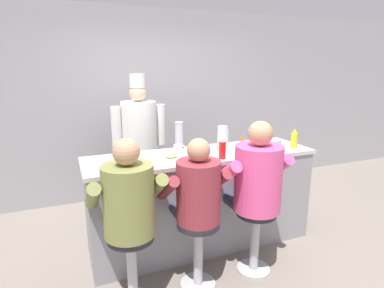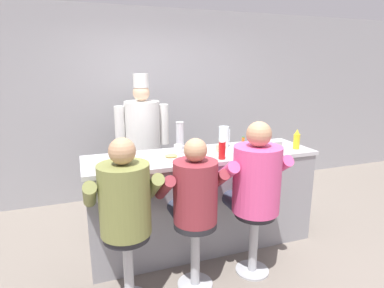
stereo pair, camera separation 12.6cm
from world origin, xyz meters
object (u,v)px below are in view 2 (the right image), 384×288
Objects in this scene: hot_sauce_bottle_orange at (243,144)px; mustard_bottle_yellow at (297,140)px; ketchup_bottle_red at (222,149)px; cup_stack_steel at (180,136)px; napkin_dispenser_chrome at (276,147)px; cereal_bowl at (134,164)px; cook_in_whites_near at (143,137)px; breakfast_plate at (171,158)px; coffee_mug_tan at (220,148)px; coffee_mug_white at (178,149)px; diner_seated_pink at (254,183)px; water_pitcher_clear at (224,137)px; diner_seated_maroon at (194,197)px; diner_seated_olive at (124,204)px.

mustard_bottle_yellow is at bearing -11.57° from hot_sauce_bottle_orange.
cup_stack_steel is (-0.28, 0.47, 0.05)m from ketchup_bottle_red.
napkin_dispenser_chrome is (0.27, -0.21, -0.01)m from hot_sauce_bottle_orange.
hot_sauce_bottle_orange is 0.68m from cup_stack_steel.
cereal_bowl is at bearing -172.35° from hot_sauce_bottle_orange.
cup_stack_steel is 0.95m from cook_in_whites_near.
breakfast_plate is 0.39m from cup_stack_steel.
mustard_bottle_yellow reaches higher than breakfast_plate.
hot_sauce_bottle_orange is 0.25m from coffee_mug_tan.
breakfast_plate is at bearing 171.08° from napkin_dispenser_chrome.
coffee_mug_white is 0.09× the size of diner_seated_pink.
water_pitcher_clear is 0.16× the size of diner_seated_pink.
ketchup_bottle_red is 0.63m from diner_seated_maroon.
coffee_mug_white is 0.75m from diner_seated_maroon.
diner_seated_pink is at bearing -69.01° from cook_in_whites_near.
diner_seated_pink reaches higher than hot_sauce_bottle_orange.
cup_stack_steel is (0.57, 0.43, 0.13)m from cereal_bowl.
ketchup_bottle_red is 0.50m from breakfast_plate.
diner_seated_pink reaches higher than diner_seated_maroon.
ketchup_bottle_red is 0.17× the size of diner_seated_maroon.
ketchup_bottle_red is at bearing 179.49° from napkin_dispenser_chrome.
diner_seated_olive reaches higher than hot_sauce_bottle_orange.
coffee_mug_white is 1.05m from cook_in_whites_near.
cup_stack_steel reaches higher than cereal_bowl.
napkin_dispenser_chrome is at bearing -27.72° from coffee_mug_tan.
water_pitcher_clear is 0.82m from diner_seated_pink.
cereal_bowl is 0.12× the size of diner_seated_maroon.
hot_sauce_bottle_orange is at bearing 142.36° from napkin_dispenser_chrome.
ketchup_bottle_red reaches higher than coffee_mug_tan.
napkin_dispenser_chrome is 1.67m from diner_seated_olive.
cup_stack_steel is (-1.21, 0.39, 0.05)m from mustard_bottle_yellow.
diner_seated_maroon is (0.43, -0.40, -0.22)m from cereal_bowl.
cup_stack_steel is at bearing 117.98° from diner_seated_pink.
diner_seated_olive reaches higher than cereal_bowl.
hot_sauce_bottle_orange is at bearing -23.36° from cup_stack_steel.
breakfast_plate is 2.18× the size of napkin_dispenser_chrome.
mustard_bottle_yellow is 1.29m from coffee_mug_white.
coffee_mug_white is 1.01m from napkin_dispenser_chrome.
coffee_mug_white is at bearing 169.35° from coffee_mug_tan.
cereal_bowl is (-0.85, 0.04, -0.08)m from ketchup_bottle_red.
diner_seated_olive reaches higher than ketchup_bottle_red.
diner_seated_maroon is (-0.42, -0.36, -0.30)m from ketchup_bottle_red.
diner_seated_pink is (-0.45, -0.35, -0.21)m from napkin_dispenser_chrome.
mustard_bottle_yellow is at bearing 15.40° from napkin_dispenser_chrome.
diner_seated_olive is (-1.61, -0.35, -0.23)m from napkin_dispenser_chrome.
water_pitcher_clear reaches higher than mustard_bottle_yellow.
cereal_bowl is at bearing -143.28° from cup_stack_steel.
coffee_mug_white is (-0.68, 0.14, -0.03)m from hot_sauce_bottle_orange.
coffee_mug_tan is at bearing 12.99° from cereal_bowl.
cook_in_whites_near is (-0.08, 1.74, 0.16)m from diner_seated_maroon.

